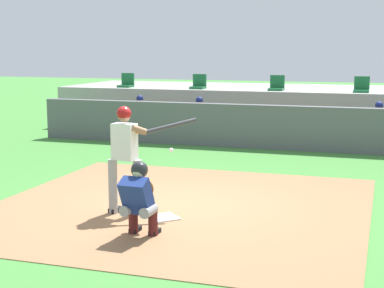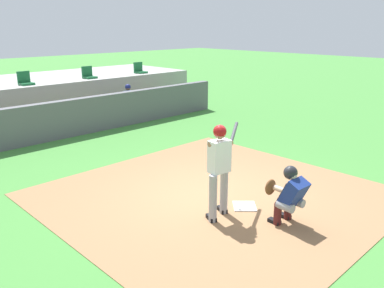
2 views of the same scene
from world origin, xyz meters
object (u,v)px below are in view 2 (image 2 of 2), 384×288
stadium_seat_2 (25,81)px  home_plate (245,206)px  catcher_crouched (288,193)px  stadium_seat_3 (89,75)px  dugout_player_2 (130,101)px  batter_at_plate (220,165)px  stadium_seat_4 (140,70)px

stadium_seat_2 → home_plate: bearing=-90.0°
catcher_crouched → stadium_seat_3: stadium_seat_3 is taller
dugout_player_2 → stadium_seat_3: 2.28m
dugout_player_2 → stadium_seat_2: bearing=147.2°
home_plate → stadium_seat_2: size_ratio=0.92×
batter_at_plate → dugout_player_2: size_ratio=1.39×
dugout_player_2 → stadium_seat_4: (2.04, 2.03, 0.86)m
batter_at_plate → catcher_crouched: 1.32m
stadium_seat_3 → stadium_seat_4: bearing=0.0°
home_plate → stadium_seat_4: bearing=62.9°
home_plate → stadium_seat_3: (2.60, 10.18, 1.51)m
batter_at_plate → stadium_seat_3: bearing=72.0°
batter_at_plate → catcher_crouched: bearing=-57.4°
dugout_player_2 → stadium_seat_4: stadium_seat_4 is taller
catcher_crouched → stadium_seat_3: 11.48m
catcher_crouched → stadium_seat_4: 12.33m
dugout_player_2 → catcher_crouched: bearing=-109.1°
stadium_seat_3 → batter_at_plate: bearing=-108.0°
stadium_seat_3 → catcher_crouched: bearing=-103.1°
dugout_player_2 → stadium_seat_4: size_ratio=2.71×
stadium_seat_3 → stadium_seat_4: (2.60, 0.00, 0.00)m
catcher_crouched → dugout_player_2: 9.64m
batter_at_plate → stadium_seat_4: stadium_seat_4 is taller
home_plate → batter_at_plate: (-0.67, 0.09, 1.01)m
batter_at_plate → dugout_player_2: bearing=64.6°
batter_at_plate → stadium_seat_3: size_ratio=3.76×
catcher_crouched → stadium_seat_4: size_ratio=3.84×
batter_at_plate → stadium_seat_4: (5.87, 10.09, 0.50)m
dugout_player_2 → stadium_seat_4: bearing=44.9°
stadium_seat_2 → stadium_seat_3: size_ratio=1.00×
home_plate → batter_at_plate: bearing=172.2°
dugout_player_2 → stadium_seat_3: (-0.56, 2.03, 0.86)m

